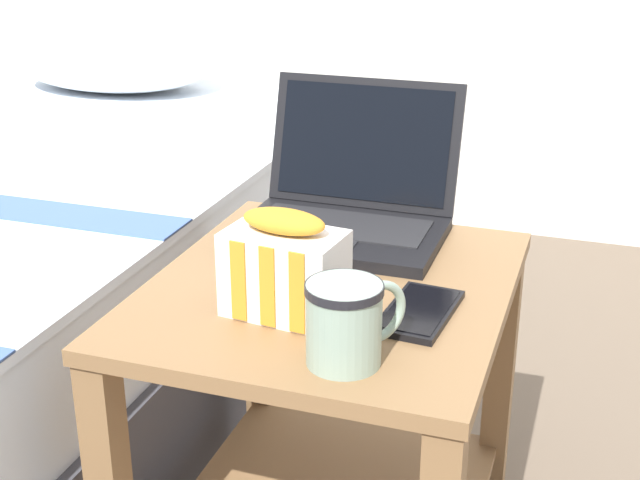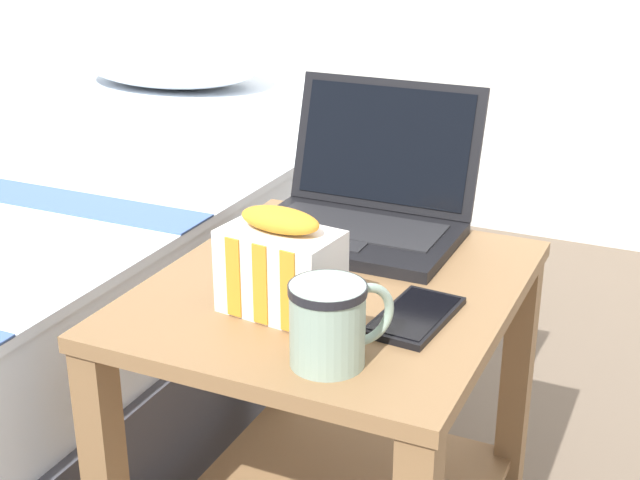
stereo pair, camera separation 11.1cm
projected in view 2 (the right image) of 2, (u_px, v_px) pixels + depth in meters
bedside_table at (332, 399)px, 1.29m from camera, size 0.48×0.56×0.51m
laptop at (364, 204)px, 1.38m from camera, size 0.31×0.28×0.22m
mug_front_left at (330, 320)px, 1.00m from camera, size 0.10×0.12×0.10m
snack_bag at (281, 266)px, 1.12m from camera, size 0.16×0.11×0.14m
cell_phone at (415, 316)px, 1.11m from camera, size 0.09×0.16×0.01m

